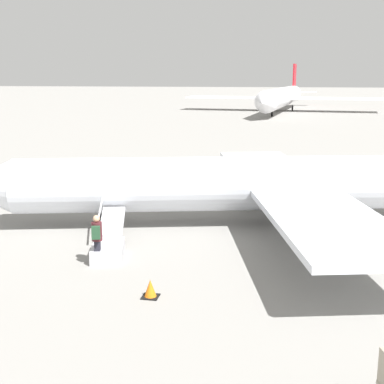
{
  "coord_description": "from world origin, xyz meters",
  "views": [
    {
      "loc": [
        -1.36,
        22.85,
        6.35
      ],
      "look_at": [
        2.91,
        1.55,
        1.63
      ],
      "focal_mm": 50.0,
      "sensor_mm": 36.0,
      "label": 1
    }
  ],
  "objects_px": {
    "airplane_main": "(284,183)",
    "boarding_stairs": "(109,244)",
    "passenger": "(97,236)",
    "airplane_far_center": "(283,97)"
  },
  "relations": [
    {
      "from": "passenger",
      "to": "boarding_stairs",
      "type": "bearing_deg",
      "value": -14.52
    },
    {
      "from": "airplane_main",
      "to": "boarding_stairs",
      "type": "bearing_deg",
      "value": 27.06
    },
    {
      "from": "airplane_far_center",
      "to": "boarding_stairs",
      "type": "distance_m",
      "value": 83.01
    },
    {
      "from": "airplane_main",
      "to": "airplane_far_center",
      "type": "distance_m",
      "value": 77.52
    },
    {
      "from": "airplane_far_center",
      "to": "boarding_stairs",
      "type": "height_order",
      "value": "airplane_far_center"
    },
    {
      "from": "passenger",
      "to": "airplane_far_center",
      "type": "bearing_deg",
      "value": -17.1
    },
    {
      "from": "airplane_far_center",
      "to": "passenger",
      "type": "height_order",
      "value": "airplane_far_center"
    },
    {
      "from": "airplane_main",
      "to": "boarding_stairs",
      "type": "distance_m",
      "value": 8.29
    },
    {
      "from": "boarding_stairs",
      "to": "passenger",
      "type": "distance_m",
      "value": 1.3
    },
    {
      "from": "airplane_far_center",
      "to": "passenger",
      "type": "bearing_deg",
      "value": 2.63
    }
  ]
}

